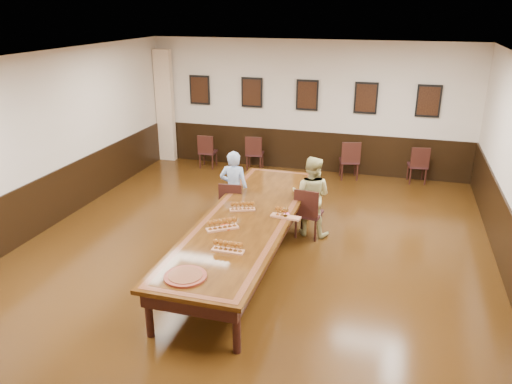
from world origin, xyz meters
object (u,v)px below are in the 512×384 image
(chair_woman, at_px, (309,212))
(spare_chair_a, at_px, (208,151))
(person_woman, at_px, (311,196))
(spare_chair_d, at_px, (418,164))
(spare_chair_b, at_px, (255,152))
(spare_chair_c, at_px, (349,159))
(person_man, at_px, (234,189))
(carved_platter, at_px, (185,276))
(conference_table, at_px, (247,225))
(chair_man, at_px, (233,204))

(chair_woman, relative_size, spare_chair_a, 1.08)
(chair_woman, distance_m, person_woman, 0.28)
(chair_woman, height_order, spare_chair_d, chair_woman)
(spare_chair_b, height_order, spare_chair_d, spare_chair_d)
(spare_chair_d, bearing_deg, spare_chair_c, -4.49)
(person_man, xyz_separation_m, carved_platter, (0.46, -3.28, 0.04))
(spare_chair_b, bearing_deg, spare_chair_d, 175.06)
(conference_table, relative_size, carved_platter, 7.23)
(person_man, xyz_separation_m, person_woman, (1.46, 0.00, 0.01))
(chair_woman, xyz_separation_m, conference_table, (-0.80, -1.14, 0.14))
(person_woman, bearing_deg, spare_chair_b, -52.93)
(spare_chair_b, bearing_deg, carved_platter, 92.56)
(spare_chair_d, distance_m, carved_platter, 7.38)
(chair_woman, xyz_separation_m, spare_chair_a, (-3.25, 3.33, -0.04))
(chair_man, distance_m, person_woman, 1.48)
(person_man, height_order, carved_platter, person_man)
(spare_chair_b, height_order, person_woman, person_woman)
(chair_man, height_order, spare_chair_b, chair_man)
(chair_woman, height_order, carved_platter, chair_woman)
(person_woman, height_order, carved_platter, person_woman)
(chair_man, bearing_deg, person_man, -90.00)
(person_woman, bearing_deg, carved_platter, 79.04)
(chair_woman, bearing_deg, chair_man, 5.90)
(conference_table, height_order, carved_platter, carved_platter)
(spare_chair_b, height_order, spare_chair_c, spare_chair_c)
(person_man, relative_size, carved_platter, 2.11)
(spare_chair_d, relative_size, carved_platter, 1.30)
(chair_woman, xyz_separation_m, spare_chair_d, (1.92, 3.60, -0.02))
(spare_chair_c, xyz_separation_m, conference_table, (-1.14, -4.60, 0.14))
(carved_platter, bearing_deg, person_woman, 73.06)
(spare_chair_a, bearing_deg, carved_platter, 105.68)
(spare_chair_d, height_order, person_woman, person_woman)
(spare_chair_d, bearing_deg, person_man, 36.54)
(chair_woman, height_order, person_woman, person_woman)
(conference_table, bearing_deg, spare_chair_d, 60.13)
(spare_chair_c, bearing_deg, person_woman, 70.68)
(spare_chair_c, xyz_separation_m, person_woman, (-0.33, -3.36, 0.27))
(conference_table, bearing_deg, person_man, 117.58)
(carved_platter, bearing_deg, spare_chair_d, 66.81)
(person_woman, bearing_deg, chair_woman, 90.00)
(person_woman, bearing_deg, spare_chair_c, -89.63)
(chair_man, xyz_separation_m, chair_woman, (1.44, -0.00, 0.01))
(person_woman, distance_m, carved_platter, 3.43)
(conference_table, bearing_deg, chair_man, 119.21)
(spare_chair_d, bearing_deg, spare_chair_b, -8.11)
(spare_chair_c, bearing_deg, spare_chair_d, 171.36)
(person_man, bearing_deg, person_woman, 174.90)
(chair_man, xyz_separation_m, spare_chair_d, (3.36, 3.60, -0.01))
(spare_chair_b, height_order, carved_platter, spare_chair_b)
(chair_woman, height_order, conference_table, chair_woman)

